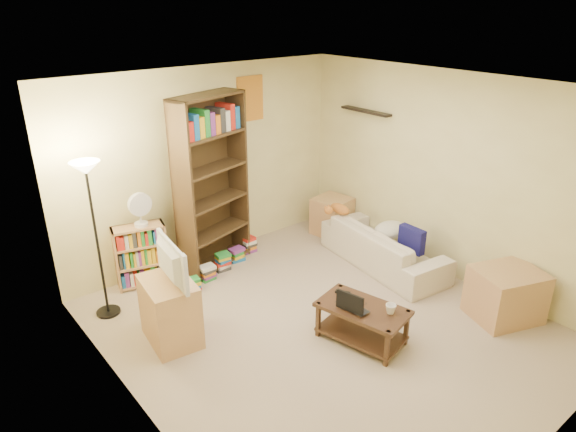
% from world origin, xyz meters
% --- Properties ---
extents(room, '(4.50, 4.54, 2.52)m').
position_xyz_m(room, '(0.00, 0.01, 1.62)').
color(room, '#BCA68D').
rests_on(room, ground).
extents(sofa, '(1.99, 1.18, 0.53)m').
position_xyz_m(sofa, '(1.55, 0.52, 0.26)').
color(sofa, beige).
rests_on(sofa, ground).
extents(navy_pillow, '(0.12, 0.35, 0.31)m').
position_xyz_m(navy_pillow, '(1.58, 0.12, 0.50)').
color(navy_pillow, '#131252').
rests_on(navy_pillow, sofa).
extents(cream_blanket, '(0.48, 0.35, 0.21)m').
position_xyz_m(cream_blanket, '(1.68, 0.55, 0.45)').
color(cream_blanket, beige).
rests_on(cream_blanket, sofa).
extents(tabby_cat, '(0.42, 0.19, 0.14)m').
position_xyz_m(tabby_cat, '(1.41, 1.24, 0.60)').
color(tabby_cat, '#C66F29').
rests_on(tabby_cat, sofa).
extents(coffee_table, '(0.68, 0.98, 0.39)m').
position_xyz_m(coffee_table, '(0.15, -0.41, 0.25)').
color(coffee_table, '#3E2818').
rests_on(coffee_table, ground).
extents(laptop, '(0.36, 0.23, 0.03)m').
position_xyz_m(laptop, '(0.09, -0.36, 0.41)').
color(laptop, black).
rests_on(laptop, coffee_table).
extents(laptop_screen, '(0.08, 0.29, 0.20)m').
position_xyz_m(laptop_screen, '(-0.03, -0.39, 0.51)').
color(laptop_screen, white).
rests_on(laptop_screen, laptop).
extents(mug, '(0.12, 0.12, 0.10)m').
position_xyz_m(mug, '(0.27, -0.65, 0.44)').
color(mug, white).
rests_on(mug, coffee_table).
extents(tv_remote, '(0.12, 0.16, 0.02)m').
position_xyz_m(tv_remote, '(0.17, -0.10, 0.40)').
color(tv_remote, black).
rests_on(tv_remote, coffee_table).
extents(tv_stand, '(0.53, 0.69, 0.68)m').
position_xyz_m(tv_stand, '(-1.34, 0.83, 0.34)').
color(tv_stand, tan).
rests_on(tv_stand, ground).
extents(television, '(0.76, 0.29, 0.42)m').
position_xyz_m(television, '(-1.34, 0.83, 0.89)').
color(television, black).
rests_on(television, tv_stand).
extents(tall_bookshelf, '(1.05, 0.58, 2.22)m').
position_xyz_m(tall_bookshelf, '(-0.13, 1.90, 1.17)').
color(tall_bookshelf, '#3F2C18').
rests_on(tall_bookshelf, ground).
extents(short_bookshelf, '(0.64, 0.39, 0.78)m').
position_xyz_m(short_bookshelf, '(-1.08, 2.05, 0.39)').
color(short_bookshelf, tan).
rests_on(short_bookshelf, ground).
extents(desk_fan, '(0.28, 0.16, 0.42)m').
position_xyz_m(desk_fan, '(-1.04, 2.01, 1.01)').
color(desk_fan, silver).
rests_on(desk_fan, short_bookshelf).
extents(floor_lamp, '(0.30, 0.30, 1.76)m').
position_xyz_m(floor_lamp, '(-1.67, 1.72, 1.40)').
color(floor_lamp, black).
rests_on(floor_lamp, ground).
extents(side_table, '(0.55, 0.55, 0.55)m').
position_xyz_m(side_table, '(1.72, 1.66, 0.28)').
color(side_table, tan).
rests_on(side_table, ground).
extents(end_cabinet, '(0.84, 0.77, 0.57)m').
position_xyz_m(end_cabinet, '(1.65, -1.11, 0.28)').
color(end_cabinet, tan).
rests_on(end_cabinet, ground).
extents(book_stacks, '(1.31, 0.56, 0.23)m').
position_xyz_m(book_stacks, '(-0.12, 1.74, 0.10)').
color(book_stacks, red).
rests_on(book_stacks, ground).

